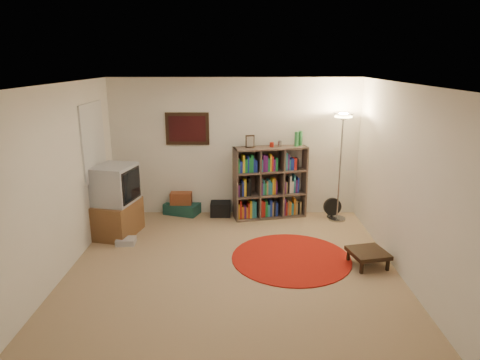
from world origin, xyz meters
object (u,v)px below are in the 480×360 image
object	(u,v)px
floor_lamp	(342,132)
floor_fan	(332,208)
side_table	(368,253)
bookshelf	(269,184)
suitcase	(183,208)
tv_stand	(117,202)

from	to	relation	value
floor_lamp	floor_fan	xyz separation A→B (m)	(-0.07, 0.10, -1.41)
floor_lamp	side_table	distance (m)	2.30
bookshelf	suitcase	world-z (taller)	bookshelf
floor_fan	suitcase	size ratio (longest dim) A/B	0.51
suitcase	tv_stand	bearing A→B (deg)	-112.80
floor_fan	side_table	distance (m)	1.92
suitcase	side_table	bearing A→B (deg)	-17.36
floor_fan	tv_stand	size ratio (longest dim) A/B	0.32
floor_lamp	suitcase	size ratio (longest dim) A/B	2.67
floor_lamp	tv_stand	xyz separation A→B (m)	(-3.76, -0.70, -1.03)
bookshelf	tv_stand	distance (m)	2.66
side_table	floor_fan	bearing A→B (deg)	93.22
floor_fan	suitcase	distance (m)	2.78
tv_stand	side_table	distance (m)	3.97
floor_fan	suitcase	bearing A→B (deg)	168.43
bookshelf	tv_stand	bearing A→B (deg)	-174.11
side_table	floor_lamp	bearing A→B (deg)	91.19
bookshelf	floor_fan	size ratio (longest dim) A/B	4.22
floor_lamp	floor_fan	bearing A→B (deg)	124.39
side_table	suitcase	bearing A→B (deg)	143.43
side_table	tv_stand	bearing A→B (deg)	163.68
bookshelf	tv_stand	world-z (taller)	bookshelf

